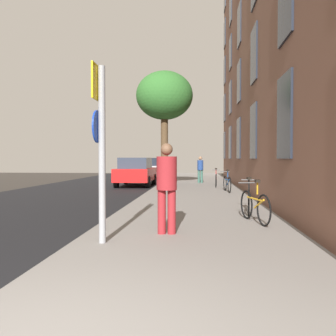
# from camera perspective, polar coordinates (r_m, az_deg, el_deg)

# --- Properties ---
(ground_plane) EXTENTS (41.80, 41.80, 0.00)m
(ground_plane) POSITION_cam_1_polar(r_m,az_deg,el_deg) (17.77, -7.06, -3.59)
(ground_plane) COLOR #332D28
(road_asphalt) EXTENTS (7.00, 38.00, 0.01)m
(road_asphalt) POSITION_cam_1_polar(r_m,az_deg,el_deg) (18.31, -13.52, -3.46)
(road_asphalt) COLOR black
(road_asphalt) RESTS_ON ground
(sidewalk) EXTENTS (4.20, 38.00, 0.12)m
(sidewalk) POSITION_cam_1_polar(r_m,az_deg,el_deg) (17.40, 4.32, -3.49)
(sidewalk) COLOR gray
(sidewalk) RESTS_ON ground
(building_facade) EXTENTS (0.56, 27.00, 16.03)m
(building_facade) POSITION_cam_1_polar(r_m,az_deg,el_deg) (18.20, 13.22, 22.24)
(building_facade) COLOR brown
(building_facade) RESTS_ON ground
(sign_post) EXTENTS (0.15, 0.60, 3.06)m
(sign_post) POSITION_cam_1_polar(r_m,az_deg,el_deg) (6.26, -10.75, 4.64)
(sign_post) COLOR gray
(sign_post) RESTS_ON sidewalk
(traffic_light) EXTENTS (0.43, 0.24, 3.74)m
(traffic_light) POSITION_cam_1_polar(r_m,az_deg,el_deg) (22.17, -0.48, 4.37)
(traffic_light) COLOR black
(traffic_light) RESTS_ON sidewalk
(tree_near) EXTENTS (2.91, 2.91, 5.94)m
(tree_near) POSITION_cam_1_polar(r_m,az_deg,el_deg) (18.65, -0.57, 11.32)
(tree_near) COLOR #4C3823
(tree_near) RESTS_ON sidewalk
(bicycle_0) EXTENTS (0.55, 1.62, 0.99)m
(bicycle_0) POSITION_cam_1_polar(r_m,az_deg,el_deg) (8.42, 13.72, -5.86)
(bicycle_0) COLOR black
(bicycle_0) RESTS_ON sidewalk
(bicycle_1) EXTENTS (0.43, 1.70, 0.97)m
(bicycle_1) POSITION_cam_1_polar(r_m,az_deg,el_deg) (9.82, 12.82, -4.84)
(bicycle_1) COLOR black
(bicycle_1) RESTS_ON sidewalk
(bicycle_2) EXTENTS (0.42, 1.76, 0.98)m
(bicycle_2) POSITION_cam_1_polar(r_m,az_deg,el_deg) (15.88, 9.44, -2.39)
(bicycle_2) COLOR black
(bicycle_2) RESTS_ON sidewalk
(bicycle_3) EXTENTS (0.42, 1.65, 0.97)m
(bicycle_3) POSITION_cam_1_polar(r_m,az_deg,el_deg) (18.54, 7.70, -1.84)
(bicycle_3) COLOR black
(bicycle_3) RESTS_ON sidewalk
(pedestrian_0) EXTENTS (0.48, 0.48, 1.76)m
(pedestrian_0) POSITION_cam_1_polar(r_m,az_deg,el_deg) (6.89, -0.21, -2.29)
(pedestrian_0) COLOR maroon
(pedestrian_0) RESTS_ON sidewalk
(pedestrian_1) EXTENTS (0.45, 0.45, 1.59)m
(pedestrian_1) POSITION_cam_1_polar(r_m,az_deg,el_deg) (21.45, 5.19, 0.04)
(pedestrian_1) COLOR #33594C
(pedestrian_1) RESTS_ON sidewalk
(car_0) EXTENTS (1.93, 4.20, 1.62)m
(car_0) POSITION_cam_1_polar(r_m,az_deg,el_deg) (20.37, -5.15, -0.56)
(car_0) COLOR red
(car_0) RESTS_ON road_asphalt
(car_1) EXTENTS (1.82, 4.38, 1.62)m
(car_1) POSITION_cam_1_polar(r_m,az_deg,el_deg) (28.14, -2.90, 0.02)
(car_1) COLOR #B7B7BC
(car_1) RESTS_ON road_asphalt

